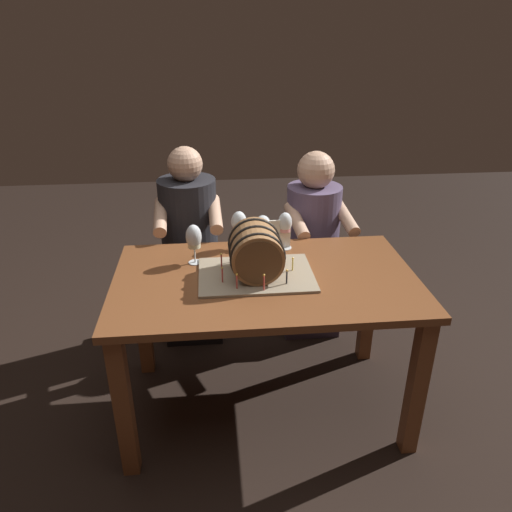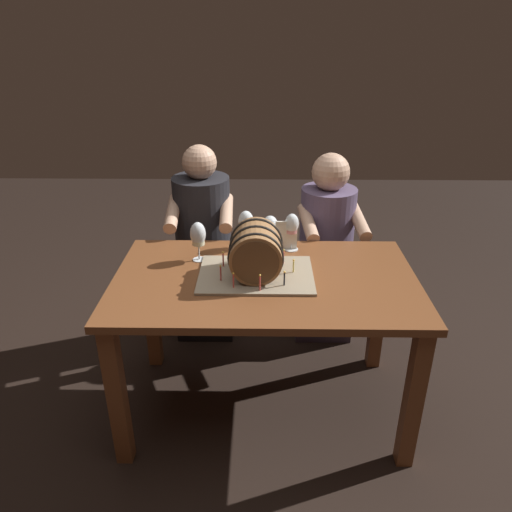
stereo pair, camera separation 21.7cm
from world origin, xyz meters
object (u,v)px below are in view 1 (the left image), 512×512
object	(u,v)px
barrel_cake	(256,254)
wine_glass_rose	(285,224)
wine_glass_amber	(239,224)
wine_glass_white	(194,238)
menu_card	(280,234)
person_seated_right	(312,253)
dining_table	(265,299)
wine_glass_red	(263,226)
person_seated_left	(191,255)

from	to	relation	value
barrel_cake	wine_glass_rose	xyz separation A→B (m)	(0.17, 0.29, 0.02)
wine_glass_amber	wine_glass_white	world-z (taller)	same
menu_card	person_seated_right	xyz separation A→B (m)	(0.26, 0.41, -0.31)
barrel_cake	dining_table	bearing A→B (deg)	-20.14
dining_table	menu_card	distance (m)	0.37
barrel_cake	menu_card	bearing A→B (deg)	62.27
wine_glass_rose	wine_glass_red	world-z (taller)	wine_glass_rose
wine_glass_amber	menu_card	distance (m)	0.21
dining_table	wine_glass_red	xyz separation A→B (m)	(0.03, 0.35, 0.23)
wine_glass_amber	wine_glass_rose	xyz separation A→B (m)	(0.23, -0.03, -0.00)
dining_table	person_seated_left	xyz separation A→B (m)	(-0.37, 0.70, -0.09)
menu_card	person_seated_right	bearing A→B (deg)	55.85
wine_glass_white	person_seated_right	world-z (taller)	person_seated_right
barrel_cake	menu_card	distance (m)	0.32
wine_glass_amber	wine_glass_red	xyz separation A→B (m)	(0.12, 0.02, -0.02)
dining_table	person_seated_left	size ratio (longest dim) A/B	1.16
wine_glass_amber	wine_glass_rose	size ratio (longest dim) A/B	1.02
wine_glass_amber	person_seated_left	xyz separation A→B (m)	(-0.27, 0.37, -0.34)
barrel_cake	person_seated_left	bearing A→B (deg)	115.23
wine_glass_rose	person_seated_left	size ratio (longest dim) A/B	0.16
wine_glass_red	person_seated_right	size ratio (longest dim) A/B	0.14
barrel_cake	wine_glass_amber	xyz separation A→B (m)	(-0.05, 0.31, 0.02)
dining_table	wine_glass_amber	xyz separation A→B (m)	(-0.10, 0.33, 0.25)
dining_table	person_seated_right	distance (m)	0.80
wine_glass_amber	wine_glass_red	bearing A→B (deg)	7.86
barrel_cake	wine_glass_amber	world-z (taller)	barrel_cake
person_seated_right	wine_glass_amber	bearing A→B (deg)	-141.09
wine_glass_white	menu_card	distance (m)	0.44
dining_table	wine_glass_rose	xyz separation A→B (m)	(0.13, 0.30, 0.25)
barrel_cake	wine_glass_red	world-z (taller)	barrel_cake
person_seated_left	barrel_cake	bearing A→B (deg)	-64.77
wine_glass_white	wine_glass_amber	bearing A→B (deg)	34.48
wine_glass_amber	wine_glass_rose	world-z (taller)	wine_glass_amber
dining_table	menu_card	size ratio (longest dim) A/B	8.60
wine_glass_red	person_seated_right	xyz separation A→B (m)	(0.34, 0.36, -0.34)
wine_glass_amber	person_seated_left	bearing A→B (deg)	125.75
wine_glass_amber	person_seated_right	xyz separation A→B (m)	(0.46, 0.37, -0.36)
dining_table	person_seated_right	xyz separation A→B (m)	(0.37, 0.70, -0.11)
wine_glass_rose	person_seated_right	xyz separation A→B (m)	(0.23, 0.40, -0.36)
barrel_cake	wine_glass_rose	distance (m)	0.34
person_seated_left	person_seated_right	bearing A→B (deg)	-0.02
dining_table	wine_glass_white	world-z (taller)	wine_glass_white
wine_glass_rose	menu_card	bearing A→B (deg)	-167.33
wine_glass_rose	person_seated_left	bearing A→B (deg)	141.19
wine_glass_white	person_seated_left	distance (m)	0.62
wine_glass_amber	person_seated_right	distance (m)	0.70
dining_table	person_seated_right	size ratio (longest dim) A/B	1.20
wine_glass_rose	wine_glass_white	distance (m)	0.47
wine_glass_rose	wine_glass_white	xyz separation A→B (m)	(-0.45, -0.13, -0.00)
wine_glass_red	person_seated_left	bearing A→B (deg)	137.59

